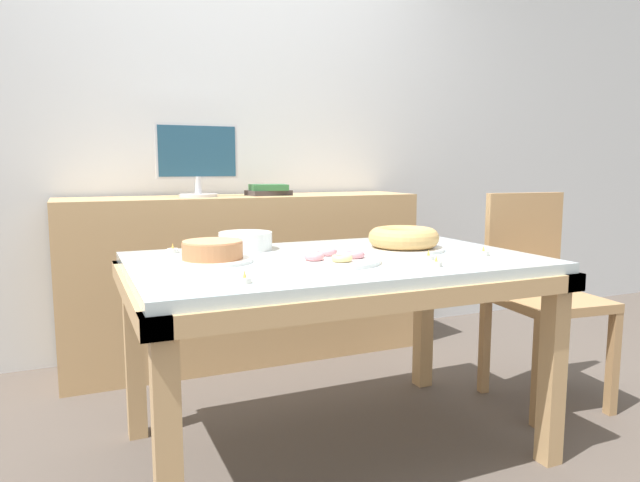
% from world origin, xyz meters
% --- Properties ---
extents(ground_plane, '(12.00, 12.00, 0.00)m').
position_xyz_m(ground_plane, '(0.00, 0.00, 0.00)').
color(ground_plane, '#564C44').
extents(wall_back, '(8.00, 0.10, 2.60)m').
position_xyz_m(wall_back, '(0.00, 1.45, 1.30)').
color(wall_back, silver).
rests_on(wall_back, ground).
extents(dining_table, '(1.46, 0.93, 0.73)m').
position_xyz_m(dining_table, '(0.00, 0.00, 0.64)').
color(dining_table, silver).
rests_on(dining_table, ground).
extents(chair, '(0.46, 0.46, 0.94)m').
position_xyz_m(chair, '(1.06, 0.08, 0.52)').
color(chair, tan).
rests_on(chair, ground).
extents(sideboard, '(1.92, 0.44, 0.90)m').
position_xyz_m(sideboard, '(0.00, 1.15, 0.45)').
color(sideboard, tan).
rests_on(sideboard, ground).
extents(computer_monitor, '(0.42, 0.20, 0.38)m').
position_xyz_m(computer_monitor, '(-0.25, 1.15, 1.09)').
color(computer_monitor, silver).
rests_on(computer_monitor, sideboard).
extents(book_stack, '(0.24, 0.18, 0.06)m').
position_xyz_m(book_stack, '(0.14, 1.15, 0.93)').
color(book_stack, '#3F3838').
rests_on(book_stack, sideboard).
extents(cake_chocolate_round, '(0.28, 0.28, 0.07)m').
position_xyz_m(cake_chocolate_round, '(-0.43, 0.07, 0.77)').
color(cake_chocolate_round, white).
rests_on(cake_chocolate_round, dining_table).
extents(cake_golden_bundt, '(0.32, 0.32, 0.09)m').
position_xyz_m(cake_golden_bundt, '(0.32, 0.05, 0.78)').
color(cake_golden_bundt, white).
rests_on(cake_golden_bundt, dining_table).
extents(pastry_platter, '(0.32, 0.32, 0.04)m').
position_xyz_m(pastry_platter, '(-0.05, -0.11, 0.75)').
color(pastry_platter, white).
rests_on(pastry_platter, dining_table).
extents(plate_stack, '(0.21, 0.21, 0.07)m').
position_xyz_m(plate_stack, '(-0.24, 0.31, 0.77)').
color(plate_stack, white).
rests_on(plate_stack, dining_table).
extents(tealight_right_edge, '(0.04, 0.04, 0.04)m').
position_xyz_m(tealight_right_edge, '(0.23, -0.31, 0.74)').
color(tealight_right_edge, silver).
rests_on(tealight_right_edge, dining_table).
extents(tealight_left_edge, '(0.04, 0.04, 0.04)m').
position_xyz_m(tealight_left_edge, '(-0.52, 0.35, 0.74)').
color(tealight_left_edge, silver).
rests_on(tealight_left_edge, dining_table).
extents(tealight_centre, '(0.04, 0.04, 0.04)m').
position_xyz_m(tealight_centre, '(0.52, -0.19, 0.74)').
color(tealight_centre, silver).
rests_on(tealight_centre, dining_table).
extents(tealight_near_cakes, '(0.04, 0.04, 0.04)m').
position_xyz_m(tealight_near_cakes, '(0.28, -0.19, 0.74)').
color(tealight_near_cakes, silver).
rests_on(tealight_near_cakes, dining_table).
extents(tealight_near_front, '(0.04, 0.04, 0.04)m').
position_xyz_m(tealight_near_front, '(-0.43, -0.32, 0.74)').
color(tealight_near_front, silver).
rests_on(tealight_near_front, dining_table).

